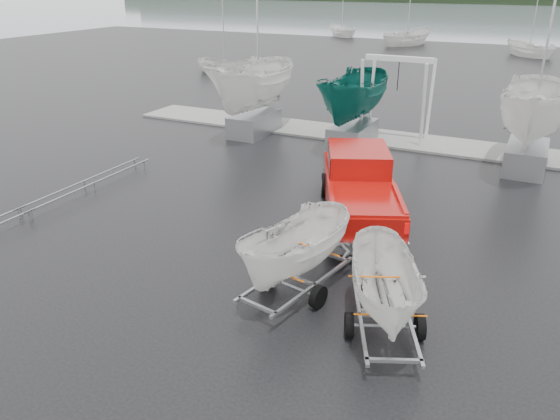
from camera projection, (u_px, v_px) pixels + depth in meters
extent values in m
plane|color=black|center=(290.00, 248.00, 16.58)|extent=(120.00, 120.00, 0.00)
plane|color=gray|center=(523.00, 22.00, 99.11)|extent=(300.00, 300.00, 0.00)
cube|color=gray|center=(400.00, 140.00, 27.28)|extent=(30.00, 3.00, 0.12)
cube|color=#9D0C08|center=(360.00, 195.00, 18.23)|extent=(4.54, 6.69, 1.04)
cube|color=#9D0C08|center=(358.00, 161.00, 18.96)|extent=(2.86, 3.12, 0.93)
cube|color=black|center=(358.00, 159.00, 18.94)|extent=(2.78, 2.88, 0.60)
cube|color=silver|center=(369.00, 248.00, 15.40)|extent=(2.10, 1.06, 0.38)
cylinder|color=black|center=(326.00, 185.00, 20.35)|extent=(0.65, 0.93, 0.88)
cylinder|color=black|center=(382.00, 186.00, 20.27)|extent=(0.65, 0.93, 0.88)
cylinder|color=black|center=(331.00, 233.00, 16.54)|extent=(0.65, 0.93, 0.88)
cylinder|color=black|center=(400.00, 234.00, 16.45)|extent=(0.65, 0.93, 0.88)
cube|color=gray|center=(360.00, 315.00, 12.52)|extent=(1.51, 3.33, 0.08)
cube|color=gray|center=(408.00, 316.00, 12.47)|extent=(1.51, 3.33, 0.08)
cylinder|color=gray|center=(384.00, 326.00, 12.37)|extent=(1.50, 0.71, 0.08)
cylinder|color=black|center=(349.00, 325.00, 12.40)|extent=(0.40, 0.62, 0.60)
cylinder|color=black|center=(420.00, 327.00, 12.34)|extent=(0.40, 0.62, 0.60)
imported|color=silver|center=(391.00, 236.00, 11.70)|extent=(1.97, 1.99, 3.95)
cube|color=#FF6908|center=(381.00, 277.00, 13.01)|extent=(1.44, 0.66, 0.03)
cube|color=#FF6908|center=(391.00, 315.00, 11.54)|extent=(1.44, 0.66, 0.03)
cube|color=gray|center=(280.00, 272.00, 14.33)|extent=(0.78, 3.55, 0.08)
cube|color=gray|center=(315.00, 285.00, 13.72)|extent=(0.78, 3.55, 0.08)
cylinder|color=gray|center=(292.00, 287.00, 13.94)|extent=(1.58, 0.39, 0.08)
cylinder|color=black|center=(268.00, 277.00, 14.39)|extent=(0.29, 0.62, 0.60)
cylinder|color=black|center=(318.00, 297.00, 13.49)|extent=(0.29, 0.62, 0.60)
imported|color=silver|center=(298.00, 203.00, 13.19)|extent=(1.84, 1.87, 4.14)
cube|color=#FF6908|center=(315.00, 248.00, 14.39)|extent=(1.53, 0.35, 0.03)
cube|color=#FF6908|center=(278.00, 272.00, 13.23)|extent=(1.53, 0.35, 0.03)
cylinder|color=silver|center=(362.00, 101.00, 26.61)|extent=(0.16, 0.58, 3.99)
cylinder|color=silver|center=(371.00, 95.00, 27.93)|extent=(0.16, 0.58, 3.99)
cylinder|color=silver|center=(423.00, 107.00, 25.40)|extent=(0.16, 0.58, 3.99)
cylinder|color=silver|center=(430.00, 100.00, 26.72)|extent=(0.16, 0.58, 3.99)
cube|color=silver|center=(400.00, 59.00, 25.88)|extent=(3.30, 0.25, 0.25)
cube|color=gray|center=(254.00, 124.00, 28.35)|extent=(1.60, 3.20, 1.10)
imported|color=silver|center=(253.00, 42.00, 26.73)|extent=(2.67, 2.74, 7.10)
cube|color=gray|center=(353.00, 135.00, 26.37)|extent=(1.60, 3.20, 1.10)
imported|color=#0B5248|center=(357.00, 54.00, 24.88)|extent=(2.44, 2.50, 6.48)
cube|color=gray|center=(526.00, 157.00, 23.07)|extent=(1.60, 3.20, 1.10)
imported|color=silver|center=(544.00, 59.00, 21.47)|extent=(2.64, 2.71, 7.01)
cylinder|color=gray|center=(94.00, 183.00, 20.80)|extent=(0.06, 6.50, 0.06)
cylinder|color=gray|center=(84.00, 181.00, 21.00)|extent=(0.06, 6.50, 0.06)
imported|color=silver|center=(225.00, 74.00, 46.08)|extent=(2.49, 2.45, 5.69)
cylinder|color=#B2B2B7|center=(223.00, 24.00, 44.51)|extent=(0.08, 0.08, 8.00)
imported|color=silver|center=(406.00, 45.00, 65.32)|extent=(3.95, 3.98, 7.69)
cylinder|color=#B2B2B7|center=(410.00, 10.00, 63.74)|extent=(0.08, 0.08, 8.00)
imported|color=silver|center=(528.00, 57.00, 56.08)|extent=(3.33, 3.33, 6.19)
cylinder|color=#B2B2B7|center=(535.00, 15.00, 54.51)|extent=(0.08, 0.08, 8.00)
imported|color=silver|center=(342.00, 37.00, 74.72)|extent=(3.31, 3.32, 6.15)
cylinder|color=#B2B2B7|center=(343.00, 5.00, 73.14)|extent=(0.08, 0.08, 8.00)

